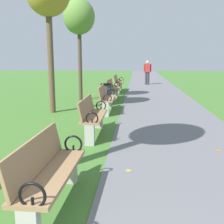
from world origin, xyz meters
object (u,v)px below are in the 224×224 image
at_px(park_bench_6, 118,82).
at_px(tree_3, 79,18).
at_px(park_bench_5, 113,89).
at_px(pedestrian_walking, 147,71).
at_px(park_bench_3, 92,116).
at_px(park_bench_2, 49,172).
at_px(park_bench_4, 106,98).
at_px(trash_bin, 106,94).

relative_size(park_bench_6, tree_3, 0.38).
height_order(park_bench_6, tree_3, tree_3).
distance_m(park_bench_5, park_bench_6, 3.11).
relative_size(park_bench_5, pedestrian_walking, 0.99).
bearing_deg(park_bench_3, park_bench_6, 90.00).
relative_size(park_bench_2, park_bench_3, 1.00).
bearing_deg(tree_3, park_bench_5, 9.94).
bearing_deg(pedestrian_walking, park_bench_4, -100.04).
height_order(park_bench_5, park_bench_6, same).
bearing_deg(park_bench_2, trash_bin, 91.12).
distance_m(park_bench_3, park_bench_4, 2.90).
height_order(park_bench_4, park_bench_6, same).
bearing_deg(park_bench_2, tree_3, 99.16).
xyz_separation_m(park_bench_5, pedestrian_walking, (1.75, 6.99, 0.44)).
relative_size(park_bench_3, trash_bin, 1.91).
bearing_deg(park_bench_3, park_bench_4, 90.00).
height_order(park_bench_2, park_bench_6, same).
bearing_deg(park_bench_2, park_bench_3, 90.00).
relative_size(park_bench_5, trash_bin, 1.91).
relative_size(park_bench_3, park_bench_4, 1.00).
height_order(tree_3, trash_bin, tree_3).
xyz_separation_m(park_bench_3, pedestrian_walking, (1.75, 12.77, 0.44)).
xyz_separation_m(park_bench_3, tree_3, (-1.42, 5.53, 2.96)).
bearing_deg(park_bench_3, park_bench_2, -90.00).
distance_m(park_bench_6, tree_3, 4.69).
height_order(park_bench_3, tree_3, tree_3).
xyz_separation_m(park_bench_2, park_bench_3, (-0.00, 3.25, 0.00)).
height_order(tree_3, pedestrian_walking, tree_3).
bearing_deg(park_bench_3, park_bench_5, 90.00).
bearing_deg(pedestrian_walking, park_bench_5, -104.03).
xyz_separation_m(park_bench_6, trash_bin, (-0.15, -4.58, -0.06)).
bearing_deg(park_bench_3, tree_3, 104.36).
height_order(park_bench_5, tree_3, tree_3).
distance_m(park_bench_2, park_bench_4, 6.15).
xyz_separation_m(park_bench_4, tree_3, (-1.42, 2.63, 2.96)).
distance_m(tree_3, trash_bin, 3.50).
distance_m(park_bench_4, tree_3, 4.21).
bearing_deg(pedestrian_walking, tree_3, -113.60).
height_order(park_bench_2, pedestrian_walking, pedestrian_walking).
height_order(park_bench_6, pedestrian_walking, pedestrian_walking).
bearing_deg(park_bench_2, park_bench_4, 90.00).
bearing_deg(tree_3, pedestrian_walking, 66.40).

